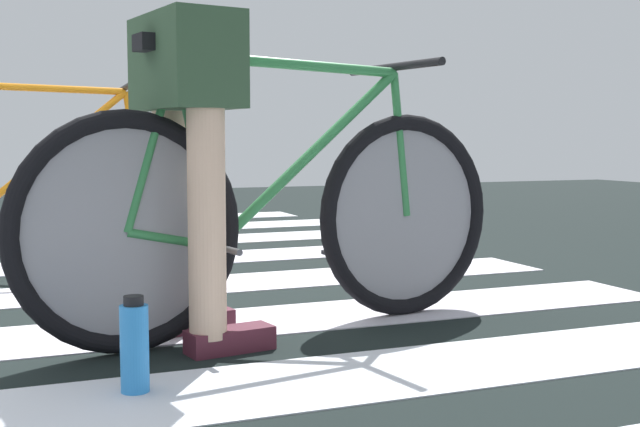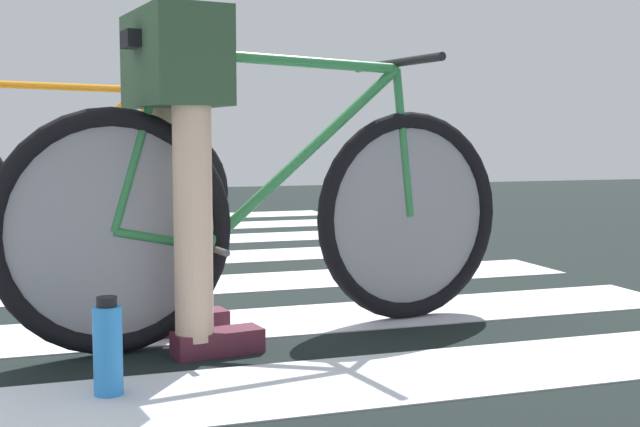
% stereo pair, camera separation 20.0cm
% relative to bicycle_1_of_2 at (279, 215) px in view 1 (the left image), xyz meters
% --- Properties ---
extents(bicycle_1_of_2, '(1.72, 0.54, 0.93)m').
position_rel_bicycle_1_of_2_xyz_m(bicycle_1_of_2, '(0.00, 0.00, 0.00)').
color(bicycle_1_of_2, black).
rests_on(bicycle_1_of_2, ground).
extents(cyclist_1_of_2, '(0.37, 0.44, 1.00)m').
position_rel_bicycle_1_of_2_xyz_m(cyclist_1_of_2, '(-0.31, -0.05, 0.26)').
color(cyclist_1_of_2, beige).
rests_on(cyclist_1_of_2, ground).
extents(bicycle_2_of_2, '(1.74, 0.52, 0.93)m').
position_rel_bicycle_1_of_2_xyz_m(bicycle_2_of_2, '(-0.69, 1.61, 0.00)').
color(bicycle_2_of_2, black).
rests_on(bicycle_2_of_2, ground).
extents(water_bottle, '(0.07, 0.07, 0.25)m').
position_rel_bicycle_1_of_2_xyz_m(water_bottle, '(-0.55, -0.48, -0.27)').
color(water_bottle, '#2F8AE0').
rests_on(water_bottle, ground).
extents(traffic_cone, '(0.45, 0.45, 0.51)m').
position_rel_bicycle_1_of_2_xyz_m(traffic_cone, '(1.03, 1.41, -0.14)').
color(traffic_cone, black).
rests_on(traffic_cone, ground).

